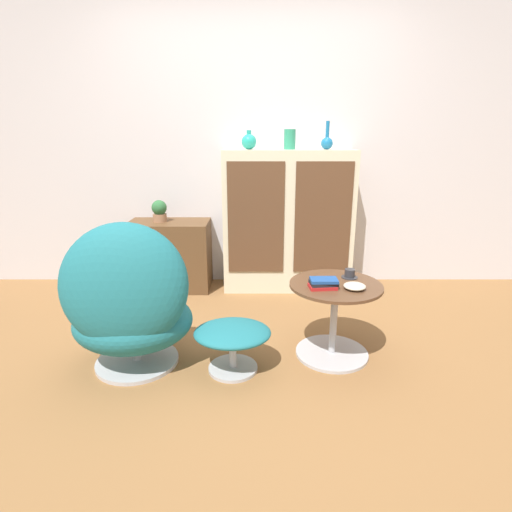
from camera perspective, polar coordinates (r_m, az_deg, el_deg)
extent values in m
plane|color=olive|center=(2.54, -0.92, -15.33)|extent=(12.00, 12.00, 0.00)
cube|color=silver|center=(3.73, -0.74, 15.93)|extent=(6.40, 0.06, 2.60)
cube|color=beige|center=(3.60, 4.27, 4.98)|extent=(1.13, 0.37, 1.24)
cube|color=brown|center=(3.39, -0.27, 5.37)|extent=(0.48, 0.01, 0.95)
cube|color=brown|center=(3.43, 9.28, 5.31)|extent=(0.48, 0.01, 0.95)
cube|color=brown|center=(3.72, -12.36, 0.11)|extent=(0.71, 0.41, 0.62)
cylinder|color=beige|center=(3.54, -12.99, -1.63)|extent=(0.20, 0.01, 0.20)
cylinder|color=#B7B7BC|center=(2.66, -16.77, -14.17)|extent=(0.50, 0.50, 0.02)
cylinder|color=#B7B7BC|center=(2.64, -16.88, -13.10)|extent=(0.06, 0.06, 0.09)
ellipsoid|color=#1E6B75|center=(2.54, -17.28, -8.94)|extent=(0.75, 0.65, 0.33)
ellipsoid|color=#1E6B75|center=(2.32, -18.52, -4.09)|extent=(0.74, 0.49, 0.75)
cylinder|color=#B7B7BC|center=(2.50, -3.52, -15.67)|extent=(0.30, 0.30, 0.02)
cylinder|color=#B7B7BC|center=(2.45, -3.56, -13.71)|extent=(0.04, 0.04, 0.18)
ellipsoid|color=#1E6B75|center=(2.38, -3.62, -10.92)|extent=(0.46, 0.39, 0.09)
cylinder|color=#B7B7BC|center=(2.69, 10.53, -13.42)|extent=(0.46, 0.46, 0.02)
cylinder|color=#B7B7BC|center=(2.58, 10.81, -8.93)|extent=(0.04, 0.04, 0.45)
cylinder|color=brown|center=(2.49, 11.09, -4.10)|extent=(0.57, 0.57, 0.02)
ellipsoid|color=teal|center=(3.51, -1.27, 16.00)|extent=(0.13, 0.13, 0.13)
cylinder|color=teal|center=(3.51, -1.28, 17.24)|extent=(0.04, 0.04, 0.04)
cylinder|color=#2D8E6B|center=(3.52, 4.58, 16.27)|extent=(0.10, 0.10, 0.17)
ellipsoid|color=#196699|center=(3.56, 9.83, 15.57)|extent=(0.10, 0.10, 0.10)
cylinder|color=#196699|center=(3.56, 9.93, 17.39)|extent=(0.03, 0.03, 0.14)
cylinder|color=#996B4C|center=(3.66, -13.81, 5.31)|extent=(0.12, 0.12, 0.07)
sphere|color=#2D6638|center=(3.64, -13.91, 6.72)|extent=(0.13, 0.13, 0.13)
cylinder|color=#2D2D33|center=(2.61, 12.97, -2.95)|extent=(0.10, 0.10, 0.01)
cylinder|color=#2D2D33|center=(2.61, 13.01, -2.42)|extent=(0.06, 0.06, 0.06)
cube|color=red|center=(2.40, 9.26, -4.31)|extent=(0.17, 0.12, 0.02)
cube|color=black|center=(2.40, 9.40, -3.81)|extent=(0.17, 0.12, 0.02)
cube|color=#1E478C|center=(2.39, 9.44, -3.41)|extent=(0.16, 0.10, 0.02)
ellipsoid|color=beige|center=(2.42, 13.68, -4.19)|extent=(0.13, 0.13, 0.04)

